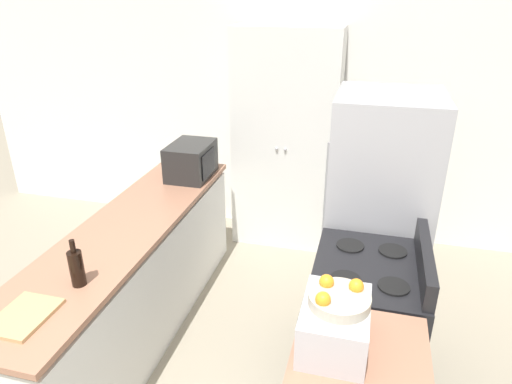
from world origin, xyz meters
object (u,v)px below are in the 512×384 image
toaster_oven (334,325)px  wine_bottle (77,267)px  microwave (191,160)px  pantry_cabinet (286,141)px  stove (363,326)px  refrigerator (378,211)px  fruit_bowl (339,298)px

toaster_oven → wine_bottle: bearing=175.4°
microwave → toaster_oven: microwave is taller
pantry_cabinet → wine_bottle: pantry_cabinet is taller
stove → refrigerator: refrigerator is taller
stove → fruit_bowl: fruit_bowl is taller
microwave → wine_bottle: bearing=-90.3°
wine_bottle → toaster_oven: (1.38, -0.11, -0.00)m
refrigerator → microwave: (-1.55, 0.22, 0.18)m
stove → refrigerator: 0.90m
pantry_cabinet → refrigerator: 1.32m
pantry_cabinet → microwave: pantry_cabinet is taller
stove → microwave: size_ratio=2.37×
toaster_oven → pantry_cabinet: bearing=105.9°
refrigerator → toaster_oven: 1.51m
stove → toaster_oven: toaster_oven is taller
microwave → toaster_oven: 2.19m
pantry_cabinet → wine_bottle: (-0.67, -2.35, -0.03)m
pantry_cabinet → stove: pantry_cabinet is taller
stove → pantry_cabinet: bearing=115.7°
pantry_cabinet → microwave: bearing=-131.8°
refrigerator → toaster_oven: bearing=-96.9°
microwave → wine_bottle: microwave is taller
refrigerator → wine_bottle: (-1.56, -1.39, 0.14)m
refrigerator → fruit_bowl: bearing=-96.7°
toaster_oven → fruit_bowl: 0.14m
stove → refrigerator: size_ratio=0.61×
pantry_cabinet → toaster_oven: size_ratio=5.19×
pantry_cabinet → fruit_bowl: size_ratio=7.71×
refrigerator → wine_bottle: refrigerator is taller
pantry_cabinet → fruit_bowl: (0.71, -2.45, 0.11)m
stove → fruit_bowl: (-0.14, -0.69, 0.69)m
microwave → wine_bottle: size_ratio=1.63×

